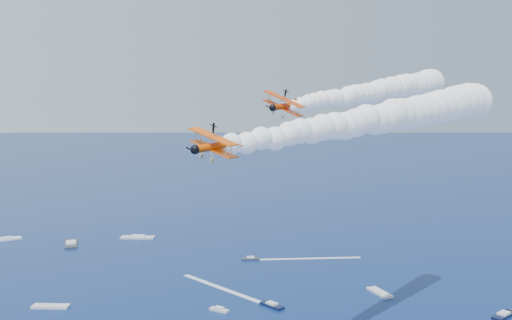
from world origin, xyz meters
TOP-DOWN VIEW (x-y plane):
  - biplane_lead at (4.74, 32.46)m, footprint 11.09×12.57m
  - biplane_trail at (-22.58, 5.51)m, footprint 9.33×10.81m
  - smoke_trail_lead at (37.76, 45.50)m, footprint 74.60×54.02m
  - smoke_trail_trail at (11.95, 13.78)m, footprint 73.92×38.37m
  - spectator_boats at (-11.56, 122.08)m, footprint 208.62×170.25m
  - boat_wakes at (21.31, 81.28)m, footprint 111.24×120.83m

SIDE VIEW (x-z plane):
  - boat_wakes at x=21.31m, z-range 0.01..0.05m
  - spectator_boats at x=-11.56m, z-range 0.00..0.70m
  - biplane_trail at x=-22.58m, z-range 50.16..57.45m
  - smoke_trail_trail at x=11.95m, z-range 50.11..63.01m
  - biplane_lead at x=4.74m, z-range 53.98..62.70m
  - smoke_trail_lead at x=37.76m, z-range 54.64..67.54m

